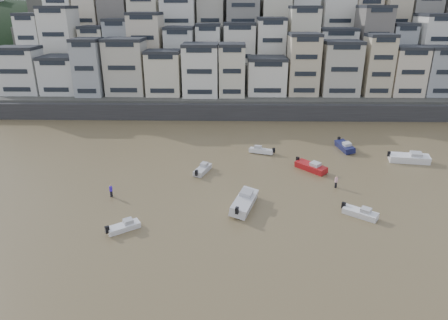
{
  "coord_description": "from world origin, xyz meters",
  "views": [
    {
      "loc": [
        3.52,
        -20.18,
        23.65
      ],
      "look_at": [
        2.48,
        30.0,
        4.0
      ],
      "focal_mm": 32.0,
      "sensor_mm": 36.0,
      "label": 1
    }
  ],
  "objects_px": {
    "boat_e": "(311,166)",
    "boat_f": "(203,168)",
    "boat_c": "(244,201)",
    "boat_g": "(409,157)",
    "boat_i": "(345,146)",
    "boat_j": "(124,226)",
    "person_pink": "(336,182)",
    "boat_h": "(261,150)",
    "boat_b": "(360,212)",
    "person_blue": "(111,191)"
  },
  "relations": [
    {
      "from": "boat_g",
      "to": "boat_c",
      "type": "bearing_deg",
      "value": -140.42
    },
    {
      "from": "boat_b",
      "to": "person_pink",
      "type": "distance_m",
      "value": 8.1
    },
    {
      "from": "boat_c",
      "to": "person_blue",
      "type": "xyz_separation_m",
      "value": [
        -17.39,
        2.65,
        -0.09
      ]
    },
    {
      "from": "boat_f",
      "to": "boat_h",
      "type": "height_order",
      "value": "boat_f"
    },
    {
      "from": "boat_i",
      "to": "boat_b",
      "type": "distance_m",
      "value": 23.86
    },
    {
      "from": "boat_e",
      "to": "boat_h",
      "type": "height_order",
      "value": "boat_e"
    },
    {
      "from": "boat_e",
      "to": "boat_f",
      "type": "relative_size",
      "value": 1.22
    },
    {
      "from": "person_blue",
      "to": "boat_b",
      "type": "bearing_deg",
      "value": -8.39
    },
    {
      "from": "boat_e",
      "to": "boat_f",
      "type": "distance_m",
      "value": 16.47
    },
    {
      "from": "boat_e",
      "to": "person_blue",
      "type": "height_order",
      "value": "person_blue"
    },
    {
      "from": "boat_i",
      "to": "boat_j",
      "type": "bearing_deg",
      "value": -57.35
    },
    {
      "from": "boat_c",
      "to": "boat_j",
      "type": "bearing_deg",
      "value": 129.06
    },
    {
      "from": "boat_i",
      "to": "boat_b",
      "type": "height_order",
      "value": "boat_i"
    },
    {
      "from": "boat_i",
      "to": "person_pink",
      "type": "bearing_deg",
      "value": -26.7
    },
    {
      "from": "boat_j",
      "to": "person_blue",
      "type": "distance_m",
      "value": 9.12
    },
    {
      "from": "boat_c",
      "to": "boat_e",
      "type": "distance_m",
      "value": 16.03
    },
    {
      "from": "boat_g",
      "to": "boat_i",
      "type": "distance_m",
      "value": 10.45
    },
    {
      "from": "boat_e",
      "to": "boat_j",
      "type": "relative_size",
      "value": 1.42
    },
    {
      "from": "boat_g",
      "to": "boat_e",
      "type": "height_order",
      "value": "boat_g"
    },
    {
      "from": "person_pink",
      "to": "boat_h",
      "type": "bearing_deg",
      "value": 124.82
    },
    {
      "from": "boat_e",
      "to": "person_blue",
      "type": "bearing_deg",
      "value": -112.46
    },
    {
      "from": "boat_h",
      "to": "person_pink",
      "type": "xyz_separation_m",
      "value": [
        9.35,
        -13.45,
        0.26
      ]
    },
    {
      "from": "boat_c",
      "to": "boat_j",
      "type": "relative_size",
      "value": 1.77
    },
    {
      "from": "boat_j",
      "to": "person_pink",
      "type": "relative_size",
      "value": 2.28
    },
    {
      "from": "boat_g",
      "to": "boat_f",
      "type": "xyz_separation_m",
      "value": [
        -32.77,
        -4.82,
        -0.28
      ]
    },
    {
      "from": "boat_e",
      "to": "boat_b",
      "type": "bearing_deg",
      "value": -28.05
    },
    {
      "from": "boat_c",
      "to": "boat_j",
      "type": "height_order",
      "value": "boat_c"
    },
    {
      "from": "boat_e",
      "to": "boat_i",
      "type": "xyz_separation_m",
      "value": [
        7.54,
        9.39,
        0.02
      ]
    },
    {
      "from": "boat_g",
      "to": "boat_f",
      "type": "bearing_deg",
      "value": -162.72
    },
    {
      "from": "boat_h",
      "to": "person_blue",
      "type": "height_order",
      "value": "person_blue"
    },
    {
      "from": "boat_e",
      "to": "boat_i",
      "type": "height_order",
      "value": "boat_i"
    },
    {
      "from": "boat_g",
      "to": "boat_i",
      "type": "height_order",
      "value": "boat_g"
    },
    {
      "from": "boat_f",
      "to": "boat_j",
      "type": "height_order",
      "value": "boat_f"
    },
    {
      "from": "boat_h",
      "to": "boat_f",
      "type": "bearing_deg",
      "value": 60.53
    },
    {
      "from": "boat_f",
      "to": "boat_i",
      "type": "distance_m",
      "value": 26.16
    },
    {
      "from": "boat_i",
      "to": "boat_c",
      "type": "bearing_deg",
      "value": -47.93
    },
    {
      "from": "person_blue",
      "to": "person_pink",
      "type": "distance_m",
      "value": 30.37
    },
    {
      "from": "boat_e",
      "to": "person_blue",
      "type": "relative_size",
      "value": 3.23
    },
    {
      "from": "boat_j",
      "to": "person_pink",
      "type": "xyz_separation_m",
      "value": [
        26.4,
        11.73,
        0.33
      ]
    },
    {
      "from": "boat_e",
      "to": "boat_f",
      "type": "xyz_separation_m",
      "value": [
        -16.44,
        -1.08,
        -0.14
      ]
    },
    {
      "from": "boat_i",
      "to": "person_blue",
      "type": "bearing_deg",
      "value": -69.95
    },
    {
      "from": "boat_h",
      "to": "boat_i",
      "type": "relative_size",
      "value": 0.78
    },
    {
      "from": "boat_h",
      "to": "boat_b",
      "type": "distance_m",
      "value": 23.84
    },
    {
      "from": "boat_j",
      "to": "person_pink",
      "type": "height_order",
      "value": "person_pink"
    },
    {
      "from": "boat_i",
      "to": "boat_h",
      "type": "bearing_deg",
      "value": -90.23
    },
    {
      "from": "boat_f",
      "to": "person_blue",
      "type": "height_order",
      "value": "person_blue"
    },
    {
      "from": "boat_g",
      "to": "boat_i",
      "type": "xyz_separation_m",
      "value": [
        -8.79,
        5.65,
        -0.13
      ]
    },
    {
      "from": "boat_g",
      "to": "boat_h",
      "type": "relative_size",
      "value": 1.49
    },
    {
      "from": "boat_c",
      "to": "person_blue",
      "type": "distance_m",
      "value": 17.59
    },
    {
      "from": "boat_i",
      "to": "person_pink",
      "type": "height_order",
      "value": "person_pink"
    }
  ]
}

